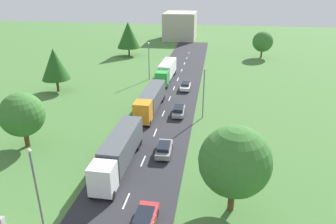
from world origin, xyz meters
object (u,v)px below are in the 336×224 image
at_px(lamppost_third, 149,59).
at_px(tree_oak, 22,115).
at_px(truck_second, 151,100).
at_px(tree_elm, 55,64).
at_px(tree_maple, 263,42).
at_px(distant_building, 180,26).
at_px(lamppost_lead, 36,185).
at_px(truck_third, 166,71).
at_px(car_second, 164,149).
at_px(lamppost_second, 204,91).
at_px(truck_lead, 119,150).
at_px(tree_lime, 235,162).
at_px(tree_ash, 128,35).
at_px(car_fourth, 185,86).
at_px(car_third, 179,111).
at_px(car_lead, 144,219).

distance_m(lamppost_third, tree_oak, 33.13).
bearing_deg(truck_second, tree_elm, 159.88).
distance_m(truck_second, tree_maple, 48.43).
relative_size(tree_oak, distant_building, 0.53).
xyz_separation_m(lamppost_third, tree_maple, (26.49, 25.05, -0.10)).
height_order(truck_second, lamppost_lead, lamppost_lead).
relative_size(truck_third, tree_elm, 1.48).
xyz_separation_m(truck_third, lamppost_third, (-3.82, 0.19, 2.33)).
distance_m(car_second, tree_elm, 32.17).
bearing_deg(lamppost_second, truck_lead, -119.12).
height_order(car_second, distant_building, distant_building).
xyz_separation_m(truck_lead, distant_building, (-3.07, 85.87, 2.45)).
bearing_deg(tree_lime, tree_ash, 113.26).
xyz_separation_m(car_fourth, distant_building, (-7.76, 57.13, 3.87)).
relative_size(truck_third, tree_oak, 1.68).
bearing_deg(tree_elm, car_fourth, 10.45).
xyz_separation_m(truck_second, tree_ash, (-14.41, 39.61, 3.68)).
bearing_deg(truck_third, tree_elm, -152.30).
relative_size(car_second, tree_ash, 0.47).
bearing_deg(car_second, car_fourth, 89.75).
bearing_deg(tree_lime, lamppost_third, 112.00).
bearing_deg(car_third, lamppost_second, -6.06).
distance_m(truck_second, car_fourth, 12.66).
distance_m(lamppost_lead, tree_lime, 17.09).
relative_size(car_third, tree_ash, 0.49).
height_order(car_lead, lamppost_lead, lamppost_lead).
bearing_deg(tree_oak, distant_building, 82.93).
height_order(lamppost_third, tree_oak, lamppost_third).
relative_size(car_second, tree_oak, 0.60).
relative_size(car_lead, tree_lime, 0.51).
bearing_deg(car_fourth, lamppost_third, 144.70).
bearing_deg(lamppost_third, truck_second, -77.33).
distance_m(truck_third, distant_building, 51.45).
bearing_deg(car_lead, car_second, 91.48).
xyz_separation_m(car_lead, distant_building, (-7.98, 94.80, 3.85)).
bearing_deg(truck_third, car_fourth, -51.24).
bearing_deg(car_third, car_fourth, 90.91).
relative_size(truck_lead, tree_oak, 1.74).
bearing_deg(distant_building, car_fourth, -82.27).
bearing_deg(tree_ash, car_third, -64.75).
relative_size(car_second, tree_maple, 0.61).
height_order(car_second, lamppost_third, lamppost_third).
xyz_separation_m(tree_elm, tree_lime, (32.10, -29.69, -0.13)).
xyz_separation_m(lamppost_second, tree_lime, (3.72, -21.09, 0.77)).
xyz_separation_m(tree_oak, distant_building, (10.27, 82.84, 0.19)).
bearing_deg(truck_lead, tree_maple, 69.23).
relative_size(lamppost_second, tree_oak, 1.10).
bearing_deg(truck_second, lamppost_lead, -98.72).
bearing_deg(car_fourth, distant_building, 97.73).
relative_size(lamppost_third, distant_building, 0.58).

